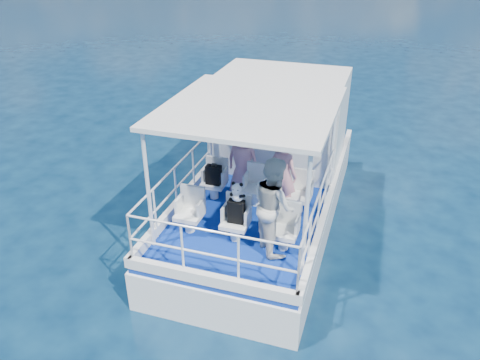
# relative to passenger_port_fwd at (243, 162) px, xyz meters

# --- Properties ---
(ground) EXTENTS (2000.00, 2000.00, 0.00)m
(ground) POSITION_rel_passenger_port_fwd_xyz_m (0.39, -0.58, -1.65)
(ground) COLOR #071D36
(ground) RESTS_ON ground
(hull) EXTENTS (3.00, 7.00, 1.60)m
(hull) POSITION_rel_passenger_port_fwd_xyz_m (0.39, 0.42, -1.65)
(hull) COLOR white
(hull) RESTS_ON ground
(deck) EXTENTS (2.90, 6.90, 0.10)m
(deck) POSITION_rel_passenger_port_fwd_xyz_m (0.39, 0.42, -0.80)
(deck) COLOR navy
(deck) RESTS_ON hull
(cabin) EXTENTS (2.85, 2.00, 2.20)m
(cabin) POSITION_rel_passenger_port_fwd_xyz_m (0.39, 1.72, 0.35)
(cabin) COLOR white
(cabin) RESTS_ON deck
(canopy) EXTENTS (3.00, 3.20, 0.08)m
(canopy) POSITION_rel_passenger_port_fwd_xyz_m (0.39, -0.78, 1.49)
(canopy) COLOR white
(canopy) RESTS_ON cabin
(canopy_posts) EXTENTS (2.77, 2.97, 2.20)m
(canopy_posts) POSITION_rel_passenger_port_fwd_xyz_m (0.39, -0.83, 0.35)
(canopy_posts) COLOR white
(canopy_posts) RESTS_ON deck
(railings) EXTENTS (2.84, 3.59, 1.00)m
(railings) POSITION_rel_passenger_port_fwd_xyz_m (0.39, -1.16, -0.25)
(railings) COLOR white
(railings) RESTS_ON deck
(seat_port_fwd) EXTENTS (0.48, 0.46, 0.38)m
(seat_port_fwd) POSITION_rel_passenger_port_fwd_xyz_m (-0.51, -0.38, -0.56)
(seat_port_fwd) COLOR white
(seat_port_fwd) RESTS_ON deck
(seat_center_fwd) EXTENTS (0.48, 0.46, 0.38)m
(seat_center_fwd) POSITION_rel_passenger_port_fwd_xyz_m (0.39, -0.38, -0.56)
(seat_center_fwd) COLOR white
(seat_center_fwd) RESTS_ON deck
(seat_stbd_fwd) EXTENTS (0.48, 0.46, 0.38)m
(seat_stbd_fwd) POSITION_rel_passenger_port_fwd_xyz_m (1.29, -0.38, -0.56)
(seat_stbd_fwd) COLOR white
(seat_stbd_fwd) RESTS_ON deck
(seat_port_aft) EXTENTS (0.48, 0.46, 0.38)m
(seat_port_aft) POSITION_rel_passenger_port_fwd_xyz_m (-0.51, -1.68, -0.56)
(seat_port_aft) COLOR white
(seat_port_aft) RESTS_ON deck
(seat_center_aft) EXTENTS (0.48, 0.46, 0.38)m
(seat_center_aft) POSITION_rel_passenger_port_fwd_xyz_m (0.39, -1.68, -0.56)
(seat_center_aft) COLOR white
(seat_center_aft) RESTS_ON deck
(seat_stbd_aft) EXTENTS (0.48, 0.46, 0.38)m
(seat_stbd_aft) POSITION_rel_passenger_port_fwd_xyz_m (1.29, -1.68, -0.56)
(seat_stbd_aft) COLOR white
(seat_stbd_aft) RESTS_ON deck
(passenger_port_fwd) EXTENTS (0.62, 0.49, 1.49)m
(passenger_port_fwd) POSITION_rel_passenger_port_fwd_xyz_m (0.00, 0.00, 0.00)
(passenger_port_fwd) COLOR pink
(passenger_port_fwd) RESTS_ON deck
(passenger_stbd_fwd) EXTENTS (0.66, 0.54, 1.58)m
(passenger_stbd_fwd) POSITION_rel_passenger_port_fwd_xyz_m (0.96, -0.42, 0.04)
(passenger_stbd_fwd) COLOR pink
(passenger_stbd_fwd) RESTS_ON deck
(passenger_stbd_aft) EXTENTS (1.04, 1.08, 1.76)m
(passenger_stbd_aft) POSITION_rel_passenger_port_fwd_xyz_m (1.09, -1.72, 0.13)
(passenger_stbd_aft) COLOR silver
(passenger_stbd_aft) RESTS_ON deck
(backpack_port) EXTENTS (0.31, 0.17, 0.41)m
(backpack_port) POSITION_rel_passenger_port_fwd_xyz_m (-0.49, -0.46, -0.16)
(backpack_port) COLOR black
(backpack_port) RESTS_ON seat_port_fwd
(backpack_center) EXTENTS (0.29, 0.16, 0.43)m
(backpack_center) POSITION_rel_passenger_port_fwd_xyz_m (0.40, -1.67, -0.15)
(backpack_center) COLOR black
(backpack_center) RESTS_ON seat_center_aft
(compact_camera) EXTENTS (0.09, 0.06, 0.06)m
(compact_camera) POSITION_rel_passenger_port_fwd_xyz_m (-0.47, -0.47, 0.07)
(compact_camera) COLOR black
(compact_camera) RESTS_ON backpack_port
(panda) EXTENTS (0.24, 0.20, 0.36)m
(panda) POSITION_rel_passenger_port_fwd_xyz_m (0.42, -1.66, 0.25)
(panda) COLOR white
(panda) RESTS_ON backpack_center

